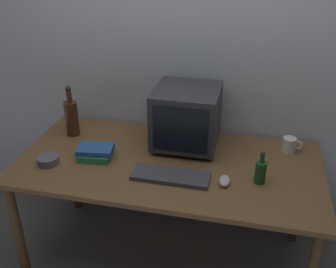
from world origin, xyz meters
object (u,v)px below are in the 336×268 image
at_px(computer_mouse, 224,181).
at_px(cd_spindle, 48,160).
at_px(keyboard, 171,176).
at_px(bottle_short, 261,171).
at_px(crt_monitor, 186,117).
at_px(bottle_tall, 72,117).
at_px(mug, 290,145).
at_px(book_stack, 96,152).

distance_m(computer_mouse, cd_spindle, 1.00).
bearing_deg(keyboard, bottle_short, 8.14).
bearing_deg(cd_spindle, keyboard, 1.47).
bearing_deg(keyboard, computer_mouse, 2.08).
xyz_separation_m(crt_monitor, bottle_tall, (-0.74, -0.03, -0.07)).
relative_size(bottle_tall, mug, 2.79).
xyz_separation_m(keyboard, bottle_short, (0.47, 0.07, 0.06)).
bearing_deg(bottle_tall, bottle_short, -13.14).
bearing_deg(crt_monitor, book_stack, -150.96).
bearing_deg(book_stack, computer_mouse, -7.07).
relative_size(crt_monitor, cd_spindle, 3.24).
bearing_deg(bottle_short, cd_spindle, -175.83).
distance_m(bottle_tall, bottle_short, 1.23).
relative_size(computer_mouse, book_stack, 0.45).
distance_m(keyboard, cd_spindle, 0.71).
bearing_deg(crt_monitor, keyboard, -91.78).
height_order(keyboard, bottle_short, bottle_short).
relative_size(computer_mouse, cd_spindle, 0.83).
distance_m(bottle_tall, cd_spindle, 0.38).
relative_size(keyboard, bottle_short, 2.24).
bearing_deg(computer_mouse, bottle_short, 15.50).
xyz_separation_m(crt_monitor, computer_mouse, (0.28, -0.36, -0.17)).
xyz_separation_m(computer_mouse, cd_spindle, (-1.00, -0.03, 0.00)).
relative_size(keyboard, bottle_tall, 1.25).
relative_size(bottle_tall, cd_spindle, 2.79).
distance_m(crt_monitor, bottle_short, 0.56).
bearing_deg(book_stack, crt_monitor, 29.04).
bearing_deg(bottle_tall, computer_mouse, -18.29).
xyz_separation_m(crt_monitor, cd_spindle, (-0.73, -0.39, -0.17)).
bearing_deg(computer_mouse, crt_monitor, 125.20).
distance_m(keyboard, mug, 0.77).
height_order(bottle_short, book_stack, bottle_short).
distance_m(crt_monitor, keyboard, 0.42).
distance_m(crt_monitor, computer_mouse, 0.49).
relative_size(bottle_short, book_stack, 0.85).
distance_m(book_stack, mug, 1.16).
distance_m(bottle_short, cd_spindle, 1.19).
relative_size(keyboard, computer_mouse, 4.20).
xyz_separation_m(keyboard, mug, (0.63, 0.44, 0.03)).
height_order(keyboard, mug, mug).
height_order(computer_mouse, cd_spindle, cd_spindle).
bearing_deg(book_stack, keyboard, -12.56).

